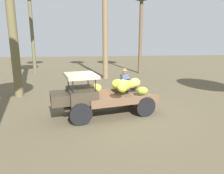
# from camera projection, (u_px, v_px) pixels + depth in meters

# --- Properties ---
(ground_plane) EXTENTS (60.00, 60.00, 0.00)m
(ground_plane) POSITION_uv_depth(u_px,v_px,m) (119.00, 112.00, 9.62)
(ground_plane) COLOR brown
(truck) EXTENTS (4.65, 2.56, 1.88)m
(truck) POSITION_uv_depth(u_px,v_px,m) (101.00, 94.00, 9.08)
(truck) COLOR #3B3326
(truck) RESTS_ON ground
(farmer) EXTENTS (0.57, 0.54, 1.74)m
(farmer) POSITION_uv_depth(u_px,v_px,m) (124.00, 83.00, 11.16)
(farmer) COLOR #8A7054
(farmer) RESTS_ON ground
(wooden_crate) EXTENTS (0.65, 0.71, 0.39)m
(wooden_crate) POSITION_uv_depth(u_px,v_px,m) (146.00, 98.00, 11.20)
(wooden_crate) COLOR olive
(wooden_crate) RESTS_ON ground
(loose_banana_bunch) EXTENTS (0.47, 0.55, 0.29)m
(loose_banana_bunch) POSITION_uv_depth(u_px,v_px,m) (99.00, 97.00, 11.55)
(loose_banana_bunch) COLOR #C0B44F
(loose_banana_bunch) RESTS_ON ground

